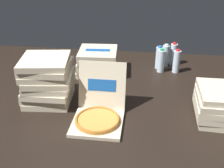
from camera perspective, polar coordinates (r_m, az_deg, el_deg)
name	(u,v)px	position (r m, az deg, el deg)	size (l,w,h in m)	color
ground_plane	(114,107)	(2.22, 0.31, -4.65)	(3.20, 2.40, 0.02)	black
open_pizza_box	(99,111)	(2.03, -2.72, -5.48)	(0.36, 0.47, 0.37)	beige
pizza_stack_left_mid	(222,105)	(2.16, 21.69, -4.01)	(0.39, 0.38, 0.23)	beige
pizza_stack_right_far	(97,61)	(2.71, -3.05, 4.67)	(0.41, 0.40, 0.24)	beige
pizza_stack_center_far	(48,80)	(2.25, -13.03, 0.75)	(0.42, 0.40, 0.38)	beige
water_bottle_0	(159,58)	(2.85, 9.62, 5.35)	(0.07, 0.07, 0.24)	silver
water_bottle_1	(177,61)	(2.79, 13.10, 4.52)	(0.07, 0.07, 0.24)	silver
water_bottle_2	(161,61)	(2.77, 10.03, 4.69)	(0.07, 0.07, 0.24)	silver
water_bottle_3	(165,56)	(2.90, 10.91, 5.70)	(0.07, 0.07, 0.24)	silver
water_bottle_4	(173,54)	(2.96, 12.49, 5.99)	(0.07, 0.07, 0.24)	silver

